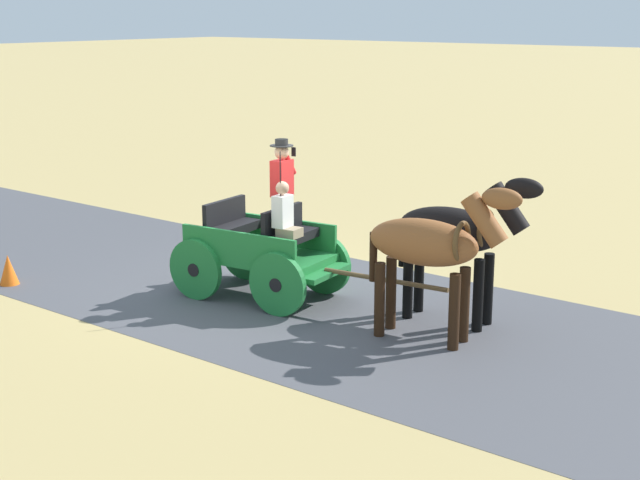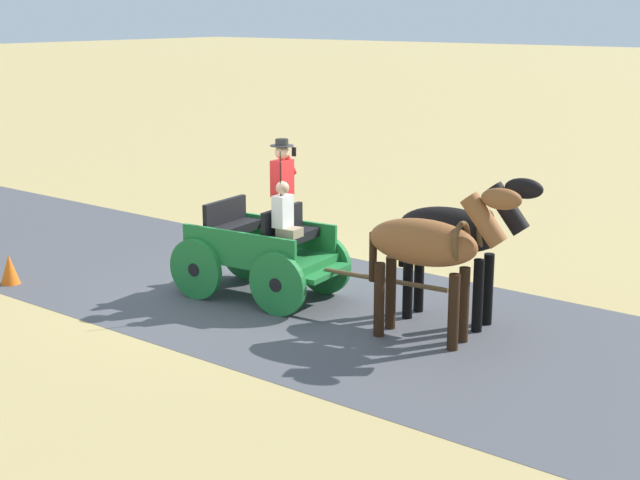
{
  "view_description": "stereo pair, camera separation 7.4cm",
  "coord_description": "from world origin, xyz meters",
  "px_view_note": "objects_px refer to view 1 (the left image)",
  "views": [
    {
      "loc": [
        10.47,
        9.65,
        4.41
      ],
      "look_at": [
        0.11,
        1.47,
        1.1
      ],
      "focal_mm": 51.83,
      "sensor_mm": 36.0,
      "label": 1
    },
    {
      "loc": [
        10.43,
        9.7,
        4.41
      ],
      "look_at": [
        0.11,
        1.47,
        1.1
      ],
      "focal_mm": 51.83,
      "sensor_mm": 36.0,
      "label": 2
    }
  ],
  "objects_px": {
    "traffic_cone": "(9,270)",
    "horse_off_side": "(431,247)",
    "horse_near_side": "(457,233)",
    "horse_drawn_carriage": "(264,247)"
  },
  "relations": [
    {
      "from": "horse_drawn_carriage",
      "to": "traffic_cone",
      "type": "relative_size",
      "value": 9.03
    },
    {
      "from": "horse_near_side",
      "to": "traffic_cone",
      "type": "distance_m",
      "value": 7.39
    },
    {
      "from": "horse_off_side",
      "to": "traffic_cone",
      "type": "relative_size",
      "value": 4.42
    },
    {
      "from": "horse_off_side",
      "to": "traffic_cone",
      "type": "distance_m",
      "value": 7.19
    },
    {
      "from": "traffic_cone",
      "to": "horse_drawn_carriage",
      "type": "bearing_deg",
      "value": 119.3
    },
    {
      "from": "traffic_cone",
      "to": "horse_off_side",
      "type": "bearing_deg",
      "value": 106.58
    },
    {
      "from": "horse_near_side",
      "to": "horse_off_side",
      "type": "xyz_separation_m",
      "value": [
        0.86,
        0.1,
        0.0
      ]
    },
    {
      "from": "horse_off_side",
      "to": "horse_near_side",
      "type": "bearing_deg",
      "value": -173.29
    },
    {
      "from": "horse_off_side",
      "to": "horse_drawn_carriage",
      "type": "bearing_deg",
      "value": -91.46
    },
    {
      "from": "horse_near_side",
      "to": "horse_off_side",
      "type": "height_order",
      "value": "same"
    }
  ]
}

